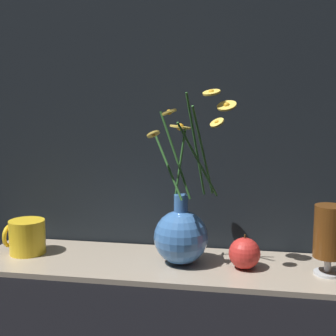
{
  "coord_description": "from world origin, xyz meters",
  "views": [
    {
      "loc": [
        0.19,
        -1.02,
        0.39
      ],
      "look_at": [
        0.01,
        0.0,
        0.23
      ],
      "focal_mm": 50.0,
      "sensor_mm": 36.0,
      "label": 1
    }
  ],
  "objects": [
    {
      "name": "ground_plane",
      "position": [
        0.0,
        0.0,
        0.0
      ],
      "size": [
        6.0,
        6.0,
        0.0
      ],
      "primitive_type": "plane",
      "color": "black"
    },
    {
      "name": "shelf",
      "position": [
        0.0,
        0.0,
        0.01
      ],
      "size": [
        0.88,
        0.24,
        0.01
      ],
      "color": "tan",
      "rests_on": "ground_plane"
    },
    {
      "name": "backdrop_wall",
      "position": [
        0.0,
        0.14,
        0.55
      ],
      "size": [
        1.38,
        0.02,
        1.1
      ],
      "color": "black",
      "rests_on": "ground_plane"
    },
    {
      "name": "vase_with_flowers",
      "position": [
        0.04,
        -0.0,
        0.08
      ],
      "size": [
        0.19,
        0.16,
        0.4
      ],
      "color": "#3F72B7",
      "rests_on": "shelf"
    },
    {
      "name": "yellow_mug",
      "position": [
        -0.34,
        0.01,
        0.05
      ],
      "size": [
        0.1,
        0.09,
        0.08
      ],
      "color": "yellow",
      "rests_on": "shelf"
    },
    {
      "name": "tea_glass",
      "position": [
        0.36,
        -0.01,
        0.1
      ],
      "size": [
        0.07,
        0.07,
        0.15
      ],
      "color": "silver",
      "rests_on": "shelf"
    },
    {
      "name": "orange_fruit",
      "position": [
        0.19,
        -0.01,
        0.05
      ],
      "size": [
        0.07,
        0.07,
        0.08
      ],
      "color": "red",
      "rests_on": "shelf"
    }
  ]
}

